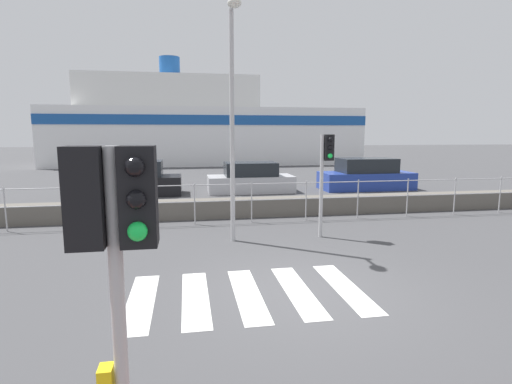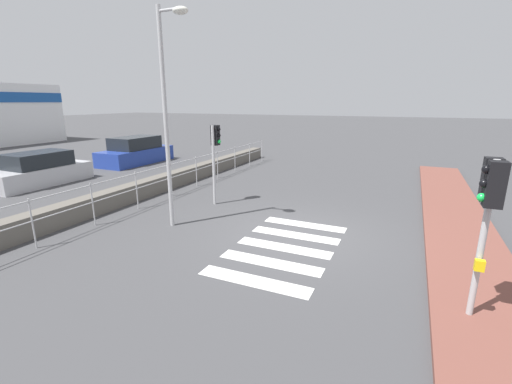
{
  "view_description": "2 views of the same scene",
  "coord_description": "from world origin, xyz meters",
  "px_view_note": "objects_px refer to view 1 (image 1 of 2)",
  "views": [
    {
      "loc": [
        -1.98,
        -6.55,
        2.79
      ],
      "look_at": [
        -0.49,
        2.0,
        1.5
      ],
      "focal_mm": 28.0,
      "sensor_mm": 36.0,
      "label": 1
    },
    {
      "loc": [
        -8.45,
        -2.6,
        3.53
      ],
      "look_at": [
        -0.47,
        1.0,
        1.2
      ],
      "focal_mm": 24.0,
      "sensor_mm": 36.0,
      "label": 2
    }
  ],
  "objects_px": {
    "parked_car_blue": "(366,176)",
    "parked_car_silver": "(251,179)",
    "parked_car_black": "(134,181)",
    "streetlamp": "(233,98)",
    "traffic_light_far": "(326,162)",
    "ferry_boat": "(200,128)",
    "traffic_light_near": "(114,234)"
  },
  "relations": [
    {
      "from": "parked_car_silver",
      "to": "ferry_boat",
      "type": "bearing_deg",
      "value": 95.01
    },
    {
      "from": "streetlamp",
      "to": "ferry_boat",
      "type": "height_order",
      "value": "ferry_boat"
    },
    {
      "from": "traffic_light_near",
      "to": "ferry_boat",
      "type": "distance_m",
      "value": 34.72
    },
    {
      "from": "streetlamp",
      "to": "parked_car_blue",
      "type": "bearing_deg",
      "value": 48.44
    },
    {
      "from": "traffic_light_far",
      "to": "ferry_boat",
      "type": "bearing_deg",
      "value": 94.8
    },
    {
      "from": "traffic_light_far",
      "to": "streetlamp",
      "type": "xyz_separation_m",
      "value": [
        -2.48,
        -0.13,
        1.62
      ]
    },
    {
      "from": "traffic_light_near",
      "to": "parked_car_blue",
      "type": "distance_m",
      "value": 18.42
    },
    {
      "from": "parked_car_silver",
      "to": "parked_car_black",
      "type": "bearing_deg",
      "value": 180.0
    },
    {
      "from": "traffic_light_near",
      "to": "traffic_light_far",
      "type": "height_order",
      "value": "traffic_light_far"
    },
    {
      "from": "traffic_light_near",
      "to": "ferry_boat",
      "type": "height_order",
      "value": "ferry_boat"
    },
    {
      "from": "traffic_light_near",
      "to": "parked_car_black",
      "type": "height_order",
      "value": "traffic_light_near"
    },
    {
      "from": "traffic_light_near",
      "to": "parked_car_silver",
      "type": "height_order",
      "value": "traffic_light_near"
    },
    {
      "from": "traffic_light_far",
      "to": "parked_car_black",
      "type": "height_order",
      "value": "traffic_light_far"
    },
    {
      "from": "traffic_light_near",
      "to": "parked_car_silver",
      "type": "bearing_deg",
      "value": 77.59
    },
    {
      "from": "streetlamp",
      "to": "parked_car_black",
      "type": "bearing_deg",
      "value": 112.07
    },
    {
      "from": "parked_car_blue",
      "to": "traffic_light_far",
      "type": "bearing_deg",
      "value": -121.36
    },
    {
      "from": "streetlamp",
      "to": "ferry_boat",
      "type": "distance_m",
      "value": 27.5
    },
    {
      "from": "parked_car_blue",
      "to": "parked_car_silver",
      "type": "bearing_deg",
      "value": 180.0
    },
    {
      "from": "parked_car_black",
      "to": "parked_car_silver",
      "type": "bearing_deg",
      "value": 0.0
    },
    {
      "from": "ferry_boat",
      "to": "parked_car_blue",
      "type": "distance_m",
      "value": 20.44
    },
    {
      "from": "parked_car_silver",
      "to": "parked_car_blue",
      "type": "relative_size",
      "value": 0.89
    },
    {
      "from": "streetlamp",
      "to": "parked_car_black",
      "type": "height_order",
      "value": "streetlamp"
    },
    {
      "from": "ferry_boat",
      "to": "parked_car_black",
      "type": "bearing_deg",
      "value": -101.08
    },
    {
      "from": "ferry_boat",
      "to": "parked_car_blue",
      "type": "xyz_separation_m",
      "value": [
        7.5,
        -18.84,
        -2.59
      ]
    },
    {
      "from": "ferry_boat",
      "to": "parked_car_blue",
      "type": "relative_size",
      "value": 5.97
    },
    {
      "from": "parked_car_silver",
      "to": "parked_car_blue",
      "type": "bearing_deg",
      "value": 0.0
    },
    {
      "from": "traffic_light_near",
      "to": "streetlamp",
      "type": "height_order",
      "value": "streetlamp"
    },
    {
      "from": "parked_car_black",
      "to": "parked_car_blue",
      "type": "xyz_separation_m",
      "value": [
        11.19,
        0.0,
        0.0
      ]
    },
    {
      "from": "parked_car_black",
      "to": "parked_car_silver",
      "type": "xyz_separation_m",
      "value": [
        5.34,
        0.0,
        -0.06
      ]
    },
    {
      "from": "traffic_light_far",
      "to": "parked_car_blue",
      "type": "relative_size",
      "value": 0.61
    },
    {
      "from": "ferry_boat",
      "to": "parked_car_silver",
      "type": "xyz_separation_m",
      "value": [
        1.65,
        -18.84,
        -2.64
      ]
    },
    {
      "from": "traffic_light_far",
      "to": "ferry_boat",
      "type": "height_order",
      "value": "ferry_boat"
    }
  ]
}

